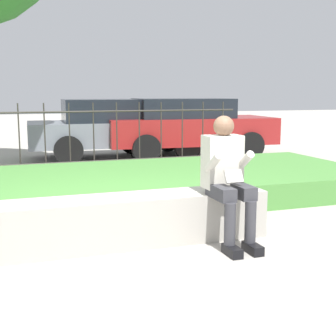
{
  "coord_description": "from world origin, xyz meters",
  "views": [
    {
      "loc": [
        -1.07,
        -4.45,
        1.53
      ],
      "look_at": [
        0.71,
        0.68,
        0.65
      ],
      "focal_mm": 50.0,
      "sensor_mm": 36.0,
      "label": 1
    }
  ],
  "objects_px": {
    "stone_bench": "(136,222)",
    "car_parked_center": "(121,127)",
    "person_seated_reader": "(227,174)",
    "car_parked_right": "(187,126)"
  },
  "relations": [
    {
      "from": "stone_bench",
      "to": "car_parked_center",
      "type": "bearing_deg",
      "value": 77.94
    },
    {
      "from": "person_seated_reader",
      "to": "car_parked_center",
      "type": "xyz_separation_m",
      "value": [
        0.47,
        6.6,
        0.01
      ]
    },
    {
      "from": "car_parked_right",
      "to": "car_parked_center",
      "type": "distance_m",
      "value": 1.59
    },
    {
      "from": "car_parked_right",
      "to": "car_parked_center",
      "type": "height_order",
      "value": "car_parked_right"
    },
    {
      "from": "stone_bench",
      "to": "person_seated_reader",
      "type": "relative_size",
      "value": 2.12
    },
    {
      "from": "person_seated_reader",
      "to": "car_parked_right",
      "type": "relative_size",
      "value": 0.32
    },
    {
      "from": "person_seated_reader",
      "to": "car_parked_center",
      "type": "distance_m",
      "value": 6.62
    },
    {
      "from": "car_parked_center",
      "to": "car_parked_right",
      "type": "bearing_deg",
      "value": -8.35
    },
    {
      "from": "person_seated_reader",
      "to": "car_parked_center",
      "type": "height_order",
      "value": "car_parked_center"
    },
    {
      "from": "car_parked_right",
      "to": "car_parked_center",
      "type": "relative_size",
      "value": 0.93
    }
  ]
}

